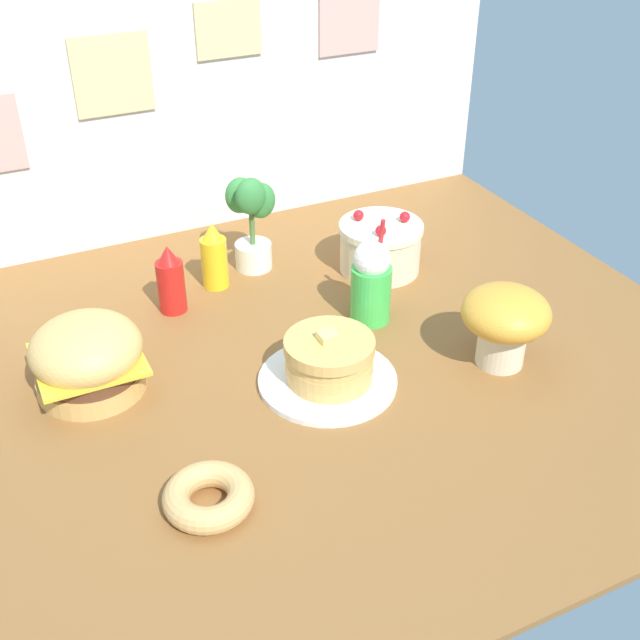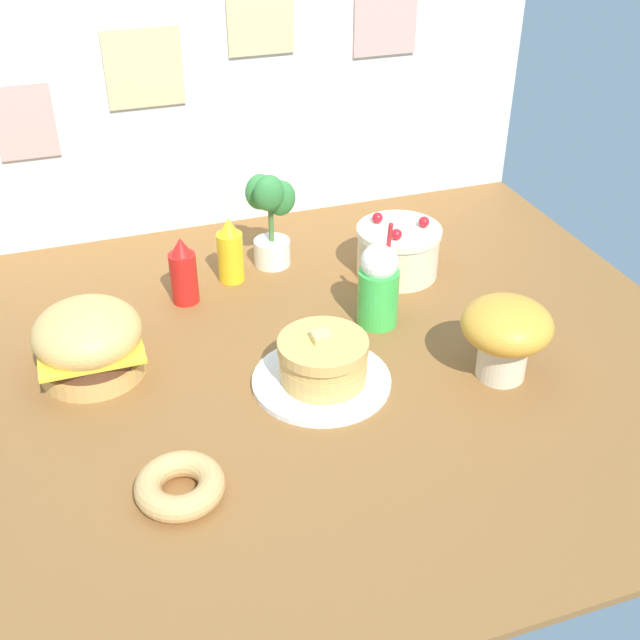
% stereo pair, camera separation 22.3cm
% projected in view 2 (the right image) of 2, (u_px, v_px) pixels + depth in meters
% --- Properties ---
extents(ground_plane, '(2.40, 1.92, 0.02)m').
position_uv_depth(ground_plane, '(290.00, 368.00, 2.26)').
color(ground_plane, brown).
extents(back_wall, '(2.40, 0.04, 0.90)m').
position_uv_depth(back_wall, '(206.00, 102.00, 2.76)').
color(back_wall, silver).
rests_on(back_wall, ground_plane).
extents(burger, '(0.29, 0.29, 0.21)m').
position_uv_depth(burger, '(89.00, 341.00, 2.17)').
color(burger, '#DBA859').
rests_on(burger, ground_plane).
extents(pancake_stack, '(0.38, 0.38, 0.16)m').
position_uv_depth(pancake_stack, '(323.00, 364.00, 2.15)').
color(pancake_stack, white).
rests_on(pancake_stack, ground_plane).
extents(layer_cake, '(0.28, 0.28, 0.20)m').
position_uv_depth(layer_cake, '(398.00, 251.00, 2.64)').
color(layer_cake, beige).
rests_on(layer_cake, ground_plane).
extents(ketchup_bottle, '(0.08, 0.08, 0.22)m').
position_uv_depth(ketchup_bottle, '(183.00, 272.00, 2.48)').
color(ketchup_bottle, red).
rests_on(ketchup_bottle, ground_plane).
extents(mustard_bottle, '(0.08, 0.08, 0.22)m').
position_uv_depth(mustard_bottle, '(230.00, 252.00, 2.59)').
color(mustard_bottle, yellow).
rests_on(mustard_bottle, ground_plane).
extents(cream_soda_cup, '(0.12, 0.12, 0.33)m').
position_uv_depth(cream_soda_cup, '(379.00, 285.00, 2.36)').
color(cream_soda_cup, green).
rests_on(cream_soda_cup, ground_plane).
extents(donut_pink_glaze, '(0.21, 0.21, 0.06)m').
position_uv_depth(donut_pink_glaze, '(180.00, 485.00, 1.81)').
color(donut_pink_glaze, tan).
rests_on(donut_pink_glaze, ground_plane).
extents(potted_plant, '(0.16, 0.13, 0.34)m').
position_uv_depth(potted_plant, '(271.00, 215.00, 2.64)').
color(potted_plant, white).
rests_on(potted_plant, ground_plane).
extents(mushroom_stool, '(0.24, 0.24, 0.23)m').
position_uv_depth(mushroom_stool, '(506.00, 331.00, 2.13)').
color(mushroom_stool, beige).
rests_on(mushroom_stool, ground_plane).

